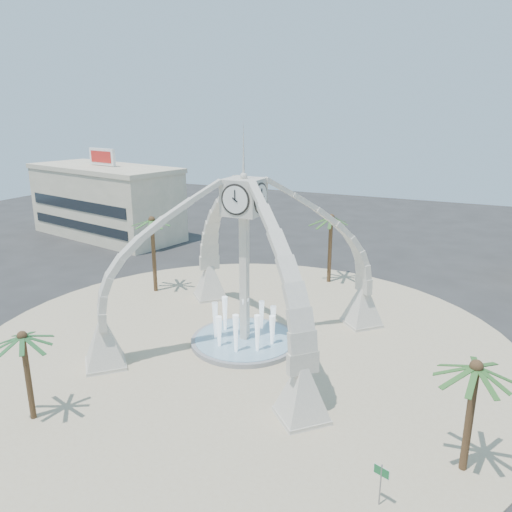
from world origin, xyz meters
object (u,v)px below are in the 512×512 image
at_px(palm_north, 331,219).
at_px(clock_tower, 244,260).
at_px(palm_west, 152,221).
at_px(street_sign, 381,477).
at_px(palm_east, 476,368).
at_px(fountain, 245,340).
at_px(palm_south, 22,337).

bearing_deg(palm_north, clock_tower, -95.48).
distance_m(palm_west, street_sign, 31.49).
relative_size(clock_tower, palm_east, 2.85).
bearing_deg(street_sign, palm_east, 71.42).
bearing_deg(street_sign, clock_tower, 156.22).
bearing_deg(palm_north, fountain, -95.48).
relative_size(clock_tower, palm_west, 2.30).
height_order(palm_north, street_sign, palm_north).
xyz_separation_m(palm_west, palm_south, (6.12, -19.96, -1.87)).
distance_m(palm_west, palm_south, 20.96).
bearing_deg(palm_north, street_sign, -68.68).
distance_m(palm_north, palm_south, 30.74).
xyz_separation_m(palm_east, palm_west, (-28.34, 14.14, 1.42)).
height_order(palm_east, palm_south, palm_east).
distance_m(clock_tower, palm_west, 14.27).
xyz_separation_m(palm_south, street_sign, (19.02, 1.77, -3.51)).
distance_m(palm_east, palm_west, 31.70).
relative_size(clock_tower, fountain, 2.24).
distance_m(fountain, palm_north, 17.31).
bearing_deg(palm_east, street_sign, -128.30).
bearing_deg(palm_north, palm_east, -59.41).
xyz_separation_m(palm_east, palm_south, (-22.22, -5.81, -0.45)).
xyz_separation_m(palm_east, street_sign, (-3.19, -4.04, -3.96)).
xyz_separation_m(palm_west, street_sign, (25.14, -18.19, -5.38)).
bearing_deg(fountain, palm_west, 153.25).
height_order(fountain, palm_west, palm_west).
bearing_deg(palm_east, clock_tower, 153.66).
bearing_deg(palm_north, palm_west, -145.98).
distance_m(fountain, palm_south, 15.79).
relative_size(palm_south, street_sign, 2.70).
xyz_separation_m(clock_tower, palm_south, (-6.62, -13.53, -1.46)).
xyz_separation_m(clock_tower, street_sign, (12.40, -11.77, -4.97)).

